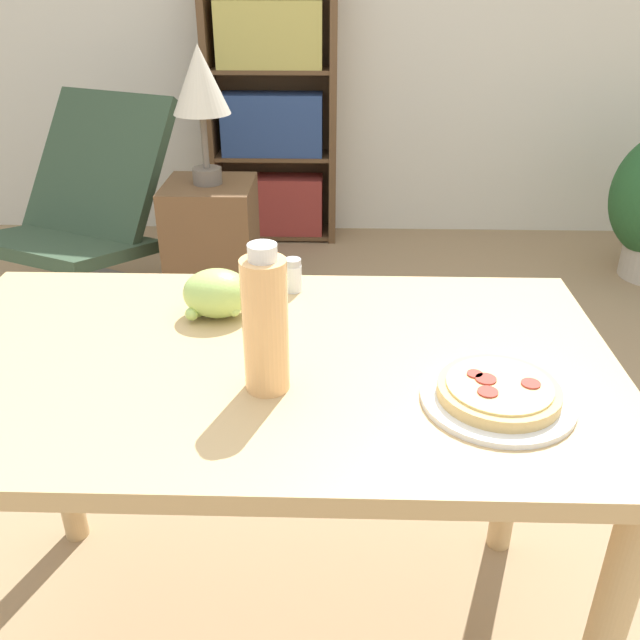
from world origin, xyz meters
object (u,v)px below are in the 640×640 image
object	(u,v)px
pizza_on_plate	(498,394)
grape_bunch	(217,294)
salt_shaker	(293,275)
bookshelf	(272,120)
drink_bottle	(265,324)
lounge_chair_near	(83,251)
table_lamp	(200,87)
side_table	(214,257)

from	to	relation	value
pizza_on_plate	grape_bunch	world-z (taller)	grape_bunch
salt_shaker	bookshelf	size ratio (longest dim) A/B	0.05
drink_bottle	lounge_chair_near	xyz separation A→B (m)	(-0.96, 1.68, -0.57)
grape_bunch	salt_shaker	distance (m)	0.18
grape_bunch	drink_bottle	world-z (taller)	drink_bottle
salt_shaker	table_lamp	distance (m)	1.30
salt_shaker	lounge_chair_near	size ratio (longest dim) A/B	0.08
drink_bottle	lounge_chair_near	size ratio (longest dim) A/B	0.27
salt_shaker	lounge_chair_near	distance (m)	1.71
drink_bottle	side_table	bearing A→B (deg)	103.75
pizza_on_plate	table_lamp	xyz separation A→B (m)	(-0.76, 1.62, 0.21)
drink_bottle	table_lamp	world-z (taller)	table_lamp
bookshelf	side_table	size ratio (longest dim) A/B	2.19
salt_shaker	drink_bottle	bearing A→B (deg)	-92.87
grape_bunch	drink_bottle	xyz separation A→B (m)	(0.12, -0.25, 0.07)
bookshelf	side_table	distance (m)	1.12
bookshelf	side_table	world-z (taller)	bookshelf
lounge_chair_near	table_lamp	size ratio (longest dim) A/B	1.87
pizza_on_plate	table_lamp	world-z (taller)	table_lamp
pizza_on_plate	drink_bottle	xyz separation A→B (m)	(-0.37, 0.03, 0.10)
grape_bunch	lounge_chair_near	bearing A→B (deg)	120.17
lounge_chair_near	side_table	world-z (taller)	lounge_chair_near
side_table	table_lamp	xyz separation A→B (m)	(-0.00, 0.00, 0.66)
drink_bottle	salt_shaker	size ratio (longest dim) A/B	3.45
bookshelf	drink_bottle	bearing A→B (deg)	-84.88
lounge_chair_near	bookshelf	world-z (taller)	bookshelf
pizza_on_plate	side_table	size ratio (longest dim) A/B	0.40
pizza_on_plate	grape_bunch	distance (m)	0.57
side_table	table_lamp	size ratio (longest dim) A/B	1.22
pizza_on_plate	lounge_chair_near	world-z (taller)	lounge_chair_near
lounge_chair_near	grape_bunch	bearing A→B (deg)	-36.42
drink_bottle	table_lamp	bearing A→B (deg)	103.75
salt_shaker	grape_bunch	bearing A→B (deg)	-140.11
pizza_on_plate	lounge_chair_near	size ratio (longest dim) A/B	0.26
grape_bunch	salt_shaker	size ratio (longest dim) A/B	1.84
drink_bottle	grape_bunch	bearing A→B (deg)	116.05
pizza_on_plate	salt_shaker	bearing A→B (deg)	130.94
pizza_on_plate	side_table	distance (m)	1.85
salt_shaker	table_lamp	xyz separation A→B (m)	(-0.41, 1.22, 0.19)
table_lamp	salt_shaker	bearing A→B (deg)	-71.57
grape_bunch	table_lamp	xyz separation A→B (m)	(-0.27, 1.34, 0.18)
grape_bunch	lounge_chair_near	world-z (taller)	lounge_chair_near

